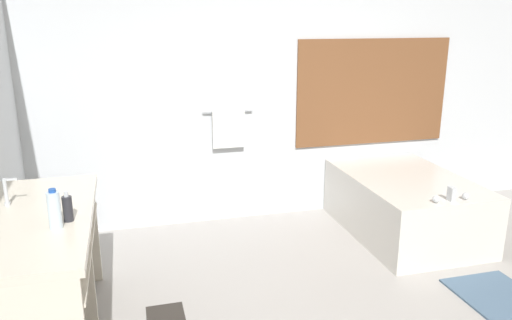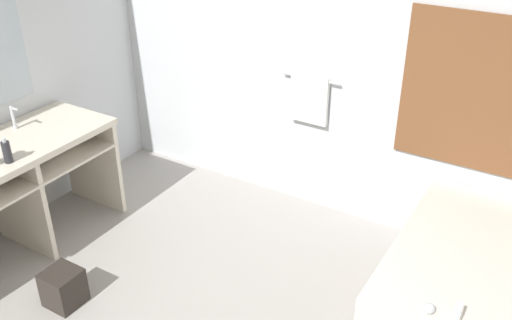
# 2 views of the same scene
# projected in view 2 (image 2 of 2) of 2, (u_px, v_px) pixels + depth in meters

# --- Properties ---
(wall_back_with_blinds) EXTENTS (7.40, 0.13, 2.70)m
(wall_back_with_blinds) POSITION_uv_depth(u_px,v_px,m) (358.00, 59.00, 4.24)
(wall_back_with_blinds) COLOR silver
(wall_back_with_blinds) RESTS_ON ground_plane
(vanity_counter) EXTENTS (0.67, 1.53, 0.88)m
(vanity_counter) POSITION_uv_depth(u_px,v_px,m) (16.00, 173.00, 4.15)
(vanity_counter) COLOR beige
(vanity_counter) RESTS_ON ground_plane
(sink_faucet) EXTENTS (0.09, 0.04, 0.18)m
(sink_faucet) POSITION_uv_depth(u_px,v_px,m) (14.00, 118.00, 4.24)
(sink_faucet) COLOR silver
(sink_faucet) RESTS_ON vanity_counter
(bathtub) EXTENTS (1.02, 1.54, 0.69)m
(bathtub) POSITION_uv_depth(u_px,v_px,m) (476.00, 286.00, 3.58)
(bathtub) COLOR silver
(bathtub) RESTS_ON ground_plane
(soap_dispenser) EXTENTS (0.06, 0.06, 0.18)m
(soap_dispenser) POSITION_uv_depth(u_px,v_px,m) (7.00, 152.00, 3.79)
(soap_dispenser) COLOR #28282D
(soap_dispenser) RESTS_ON vanity_counter
(waste_bin) EXTENTS (0.23, 0.23, 0.26)m
(waste_bin) POSITION_uv_depth(u_px,v_px,m) (63.00, 288.00, 3.84)
(waste_bin) COLOR #2D2823
(waste_bin) RESTS_ON ground_plane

